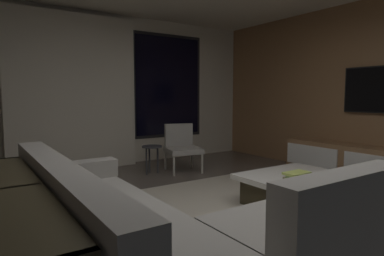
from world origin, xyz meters
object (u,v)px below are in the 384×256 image
(accent_chair_near_window, at_px, (182,145))
(mounted_tv, at_px, (384,89))
(sectional_couch, at_px, (159,235))
(console_table_behind_couch, at_px, (8,243))
(side_stool, at_px, (152,151))
(book_stack_on_coffee_table, at_px, (298,176))
(coffee_table, at_px, (304,192))

(accent_chair_near_window, xyz_separation_m, mounted_tv, (2.02, -2.26, 0.92))
(sectional_couch, xyz_separation_m, console_table_behind_couch, (-0.91, 0.13, 0.12))
(accent_chair_near_window, bearing_deg, console_table_behind_couch, -137.30)
(accent_chair_near_window, bearing_deg, sectional_couch, -124.86)
(accent_chair_near_window, height_order, side_stool, accent_chair_near_window)
(sectional_couch, bearing_deg, console_table_behind_couch, 171.98)
(book_stack_on_coffee_table, distance_m, mounted_tv, 2.28)
(coffee_table, relative_size, console_table_behind_couch, 0.55)
(book_stack_on_coffee_table, distance_m, accent_chair_near_window, 2.43)
(accent_chair_near_window, bearing_deg, coffee_table, -87.33)
(coffee_table, bearing_deg, side_stool, 104.88)
(mounted_tv, distance_m, console_table_behind_couch, 4.92)
(coffee_table, xyz_separation_m, console_table_behind_couch, (-2.92, -0.20, 0.23))
(book_stack_on_coffee_table, distance_m, side_stool, 2.53)
(accent_chair_near_window, relative_size, console_table_behind_couch, 0.37)
(accent_chair_near_window, distance_m, side_stool, 0.54)
(coffee_table, relative_size, accent_chair_near_window, 1.49)
(mounted_tv, bearing_deg, book_stack_on_coffee_table, -175.39)
(sectional_couch, bearing_deg, accent_chair_near_window, 55.14)
(book_stack_on_coffee_table, height_order, side_stool, side_stool)
(mounted_tv, bearing_deg, console_table_behind_couch, -176.13)
(accent_chair_near_window, bearing_deg, book_stack_on_coffee_table, -91.15)
(console_table_behind_couch, bearing_deg, side_stool, 49.29)
(console_table_behind_couch, bearing_deg, mounted_tv, 3.87)
(side_stool, height_order, console_table_behind_couch, console_table_behind_couch)
(sectional_couch, distance_m, coffee_table, 2.03)
(coffee_table, distance_m, book_stack_on_coffee_table, 0.27)
(side_stool, distance_m, mounted_tv, 3.58)
(sectional_couch, height_order, console_table_behind_couch, sectional_couch)
(sectional_couch, bearing_deg, coffee_table, 9.27)
(side_stool, relative_size, console_table_behind_couch, 0.22)
(coffee_table, relative_size, book_stack_on_coffee_table, 4.07)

